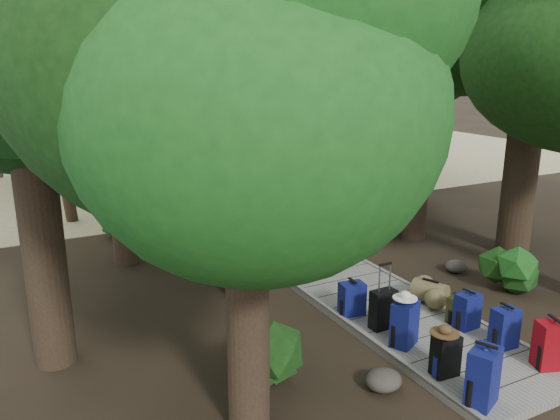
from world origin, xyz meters
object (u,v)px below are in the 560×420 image
backpack_right_b (505,326)px  backpack_right_d (458,308)px  backpack_left_b (446,353)px  lone_suitcase_on_sand (207,186)px  backpack_right_c (468,309)px  suitcase_on_boardwalk (383,309)px  sun_lounger (253,167)px  backpack_right_a (552,342)px  duffel_right_khaki (430,292)px  backpack_left_c (405,321)px  kayak (71,184)px  backpack_left_a (483,374)px  backpack_left_d (352,297)px

backpack_right_b → backpack_right_d: (-0.02, 0.90, -0.09)m
backpack_left_b → lone_suitcase_on_sand: (0.91, 11.70, -0.12)m
backpack_left_b → backpack_right_c: bearing=37.6°
suitcase_on_boardwalk → lone_suitcase_on_sand: 10.26m
backpack_right_b → sun_lounger: size_ratio=0.34×
suitcase_on_boardwalk → backpack_right_a: bearing=-57.8°
backpack_right_a → duffel_right_khaki: 2.38m
backpack_left_c → lone_suitcase_on_sand: 10.84m
lone_suitcase_on_sand → backpack_right_d: bearing=-86.1°
backpack_left_c → backpack_right_b: (1.26, -0.73, -0.04)m
backpack_right_c → sun_lounger: size_ratio=0.32×
backpack_right_d → kayak: backpack_right_d is taller
backpack_right_b → backpack_left_a: bearing=-145.1°
backpack_left_c → kayak: backpack_left_c is taller
backpack_left_b → backpack_right_d: bearing=43.3°
backpack_left_b → backpack_right_c: backpack_left_b is taller
backpack_right_a → kayak: bearing=126.1°
backpack_left_a → sun_lounger: bearing=52.2°
backpack_left_a → backpack_right_c: 2.07m
duffel_right_khaki → sun_lounger: bearing=57.3°
backpack_right_b → backpack_right_c: bearing=94.5°
backpack_left_d → backpack_right_c: size_ratio=0.97×
sun_lounger → backpack_right_d: bearing=-99.0°
backpack_left_a → backpack_right_b: backpack_left_a is taller
backpack_right_d → kayak: (-4.24, 13.61, -0.17)m
kayak → backpack_left_d: bearing=-75.1°
backpack_left_b → backpack_left_d: 2.11m
backpack_left_a → kayak: backpack_left_a is taller
backpack_left_c → suitcase_on_boardwalk: size_ratio=1.20×
backpack_left_c → backpack_right_c: 1.25m
backpack_left_a → backpack_left_d: size_ratio=1.34×
suitcase_on_boardwalk → backpack_left_c: bearing=-96.6°
backpack_right_a → backpack_right_b: (-0.12, 0.68, -0.03)m
backpack_left_b → backpack_left_c: bearing=90.9°
backpack_left_a → backpack_left_c: bearing=62.2°
backpack_right_d → duffel_right_khaki: 0.80m
backpack_right_c → suitcase_on_boardwalk: (-1.19, 0.61, 0.00)m
backpack_left_d → suitcase_on_boardwalk: suitcase_on_boardwalk is taller
backpack_left_d → backpack_right_d: 1.70m
kayak → duffel_right_khaki: bearing=-69.2°
backpack_right_a → suitcase_on_boardwalk: (-1.33, 1.99, -0.05)m
backpack_left_b → backpack_right_a: (1.43, -0.52, 0.05)m
backpack_left_b → kayak: bearing=105.2°
backpack_left_b → duffel_right_khaki: (1.42, 1.85, -0.12)m
backpack_left_c → suitcase_on_boardwalk: backpack_left_c is taller
backpack_right_d → backpack_left_c: bearing=-178.8°
backpack_left_c → backpack_right_a: backpack_left_c is taller
backpack_left_d → backpack_right_a: (1.48, -2.63, 0.07)m
backpack_left_b → backpack_right_a: size_ratio=0.86×
backpack_right_a → kayak: size_ratio=0.21×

